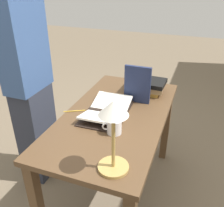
{
  "coord_description": "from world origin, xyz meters",
  "views": [
    {
      "loc": [
        1.4,
        0.49,
        1.63
      ],
      "look_at": [
        0.01,
        -0.02,
        0.84
      ],
      "focal_mm": 40.0,
      "sensor_mm": 36.0,
      "label": 1
    }
  ],
  "objects": [
    {
      "name": "open_book",
      "position": [
        0.01,
        -0.06,
        0.78
      ],
      "size": [
        0.45,
        0.29,
        0.06
      ],
      "rotation": [
        0.0,
        0.0,
        0.03
      ],
      "color": "black",
      "rests_on": "reading_desk"
    },
    {
      "name": "book_standing_upright",
      "position": [
        -0.23,
        0.09,
        0.9
      ],
      "size": [
        0.02,
        0.19,
        0.28
      ],
      "rotation": [
        0.0,
        0.0,
        0.0
      ],
      "color": "#1E284C",
      "rests_on": "reading_desk"
    },
    {
      "name": "reading_lamp",
      "position": [
        0.51,
        0.17,
        1.02
      ],
      "size": [
        0.16,
        0.16,
        0.38
      ],
      "color": "tan",
      "rests_on": "reading_desk"
    },
    {
      "name": "reading_desk",
      "position": [
        0.0,
        0.0,
        0.64
      ],
      "size": [
        1.29,
        0.67,
        0.76
      ],
      "color": "brown",
      "rests_on": "ground_plane"
    },
    {
      "name": "ground_plane",
      "position": [
        0.0,
        0.0,
        0.0
      ],
      "size": [
        12.0,
        12.0,
        0.0
      ],
      "primitive_type": "plane",
      "color": "#70604C"
    },
    {
      "name": "book_stack_tall",
      "position": [
        -0.42,
        0.11,
        0.81
      ],
      "size": [
        0.21,
        0.3,
        0.11
      ],
      "color": "#BC8933",
      "rests_on": "reading_desk"
    },
    {
      "name": "pencil",
      "position": [
        0.07,
        -0.28,
        0.76
      ],
      "size": [
        0.08,
        0.14,
        0.01
      ],
      "rotation": [
        0.0,
        0.0,
        0.49
      ],
      "color": "gold",
      "rests_on": "reading_desk"
    },
    {
      "name": "coffee_mug",
      "position": [
        0.22,
        0.07,
        0.8
      ],
      "size": [
        0.09,
        0.12,
        0.09
      ],
      "rotation": [
        0.0,
        0.0,
        5.06
      ],
      "color": "white",
      "rests_on": "reading_desk"
    },
    {
      "name": "person_reader",
      "position": [
        -0.02,
        -0.71,
        0.86
      ],
      "size": [
        0.36,
        0.22,
        1.74
      ],
      "rotation": [
        0.0,
        0.0,
        3.14
      ],
      "color": "#2D3342",
      "rests_on": "ground_plane"
    }
  ]
}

